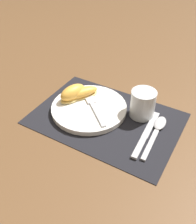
{
  "coord_description": "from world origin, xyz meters",
  "views": [
    {
      "loc": [
        0.29,
        -0.55,
        0.54
      ],
      "look_at": [
        -0.02,
        -0.01,
        0.02
      ],
      "focal_mm": 42.0,
      "sensor_mm": 36.0,
      "label": 1
    }
  ],
  "objects_px": {
    "plate": "(89,108)",
    "fork": "(93,105)",
    "knife": "(146,135)",
    "citrus_wedge_1": "(73,93)",
    "juice_glass": "(143,105)",
    "citrus_wedge_0": "(80,94)",
    "spoon": "(158,128)"
  },
  "relations": [
    {
      "from": "knife",
      "to": "fork",
      "type": "bearing_deg",
      "value": 172.25
    },
    {
      "from": "citrus_wedge_0",
      "to": "juice_glass",
      "type": "bearing_deg",
      "value": 10.01
    },
    {
      "from": "juice_glass",
      "to": "fork",
      "type": "relative_size",
      "value": 0.56
    },
    {
      "from": "plate",
      "to": "citrus_wedge_1",
      "type": "xyz_separation_m",
      "value": [
        -0.07,
        0.01,
        0.03
      ]
    },
    {
      "from": "juice_glass",
      "to": "fork",
      "type": "xyz_separation_m",
      "value": [
        -0.15,
        -0.05,
        -0.02
      ]
    },
    {
      "from": "plate",
      "to": "citrus_wedge_0",
      "type": "distance_m",
      "value": 0.06
    },
    {
      "from": "plate",
      "to": "citrus_wedge_0",
      "type": "xyz_separation_m",
      "value": [
        -0.05,
        0.03,
        0.02
      ]
    },
    {
      "from": "knife",
      "to": "citrus_wedge_1",
      "type": "distance_m",
      "value": 0.28
    },
    {
      "from": "plate",
      "to": "citrus_wedge_0",
      "type": "bearing_deg",
      "value": 152.9
    },
    {
      "from": "spoon",
      "to": "fork",
      "type": "height_order",
      "value": "fork"
    },
    {
      "from": "knife",
      "to": "juice_glass",
      "type": "bearing_deg",
      "value": 120.63
    },
    {
      "from": "plate",
      "to": "spoon",
      "type": "distance_m",
      "value": 0.23
    },
    {
      "from": "citrus_wedge_1",
      "to": "plate",
      "type": "bearing_deg",
      "value": -8.4
    },
    {
      "from": "knife",
      "to": "citrus_wedge_1",
      "type": "height_order",
      "value": "citrus_wedge_1"
    },
    {
      "from": "juice_glass",
      "to": "citrus_wedge_1",
      "type": "height_order",
      "value": "juice_glass"
    },
    {
      "from": "juice_glass",
      "to": "citrus_wedge_0",
      "type": "relative_size",
      "value": 0.66
    },
    {
      "from": "plate",
      "to": "knife",
      "type": "height_order",
      "value": "plate"
    },
    {
      "from": "knife",
      "to": "citrus_wedge_0",
      "type": "height_order",
      "value": "citrus_wedge_0"
    },
    {
      "from": "citrus_wedge_0",
      "to": "spoon",
      "type": "bearing_deg",
      "value": -0.61
    },
    {
      "from": "citrus_wedge_0",
      "to": "citrus_wedge_1",
      "type": "relative_size",
      "value": 1.23
    },
    {
      "from": "plate",
      "to": "citrus_wedge_1",
      "type": "bearing_deg",
      "value": 171.6
    },
    {
      "from": "citrus_wedge_1",
      "to": "fork",
      "type": "bearing_deg",
      "value": -0.37
    },
    {
      "from": "plate",
      "to": "citrus_wedge_0",
      "type": "height_order",
      "value": "citrus_wedge_0"
    },
    {
      "from": "plate",
      "to": "fork",
      "type": "xyz_separation_m",
      "value": [
        0.01,
        0.01,
        0.01
      ]
    },
    {
      "from": "citrus_wedge_0",
      "to": "citrus_wedge_1",
      "type": "height_order",
      "value": "citrus_wedge_1"
    },
    {
      "from": "fork",
      "to": "citrus_wedge_0",
      "type": "bearing_deg",
      "value": 164.06
    },
    {
      "from": "citrus_wedge_1",
      "to": "juice_glass",
      "type": "bearing_deg",
      "value": 13.38
    },
    {
      "from": "knife",
      "to": "citrus_wedge_0",
      "type": "distance_m",
      "value": 0.26
    },
    {
      "from": "plate",
      "to": "juice_glass",
      "type": "bearing_deg",
      "value": 22.17
    },
    {
      "from": "juice_glass",
      "to": "fork",
      "type": "height_order",
      "value": "juice_glass"
    },
    {
      "from": "juice_glass",
      "to": "knife",
      "type": "distance_m",
      "value": 0.1
    },
    {
      "from": "fork",
      "to": "citrus_wedge_0",
      "type": "xyz_separation_m",
      "value": [
        -0.06,
        0.02,
        0.01
      ]
    }
  ]
}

